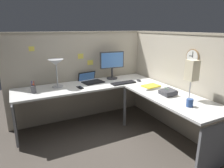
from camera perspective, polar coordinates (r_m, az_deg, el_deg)
ground_plane at (r=3.35m, az=2.57°, el=-13.47°), size 6.80×6.80×0.00m
cubicle_wall_back at (r=3.67m, az=-8.99°, el=2.36°), size 2.57×0.12×1.58m
cubicle_wall_right at (r=3.35m, az=18.11°, el=0.43°), size 0.12×2.37×1.58m
desk at (r=2.98m, az=0.73°, el=-3.92°), size 2.35×2.15×0.73m
monitor at (r=3.61m, az=0.02°, el=6.06°), size 0.46×0.20×0.50m
laptop at (r=3.50m, az=-6.27°, el=1.15°), size 0.40×0.43×0.22m
keyboard at (r=3.36m, az=3.32°, el=0.33°), size 0.43×0.15×0.02m
computer_mouse at (r=3.52m, az=7.71°, el=1.06°), size 0.06×0.10×0.03m
desk_lamp_dome at (r=3.20m, az=-15.82°, el=5.43°), size 0.24×0.24×0.44m
pen_cup at (r=3.08m, az=-21.70°, el=-1.46°), size 0.08×0.08×0.18m
cell_phone at (r=3.16m, az=-9.19°, el=-1.00°), size 0.09×0.15×0.01m
office_phone at (r=2.89m, az=15.87°, el=-2.37°), size 0.20×0.22×0.11m
book_stack at (r=3.16m, az=10.97°, el=-0.77°), size 0.30×0.23×0.04m
desk_lamp_paper at (r=2.69m, az=22.03°, el=3.35°), size 0.13×0.13×0.53m
coffee_mug at (r=2.56m, az=21.49°, el=-5.06°), size 0.08×0.08×0.10m
wall_clock at (r=3.02m, az=22.26°, el=7.27°), size 0.04×0.22×0.22m
pinned_note_leftmost at (r=3.63m, az=-6.29°, el=6.17°), size 0.11×0.00×0.09m
pinned_note_middle at (r=3.37m, az=-22.18°, el=9.38°), size 0.08×0.00×0.07m
pinned_note_rightmost at (r=3.55m, az=-9.02°, el=7.91°), size 0.10×0.00×0.09m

